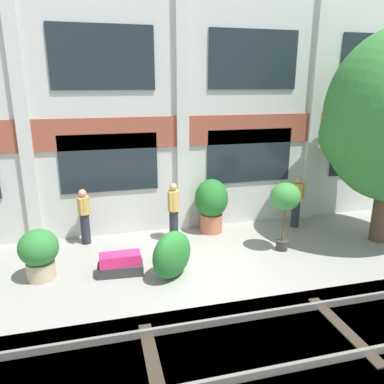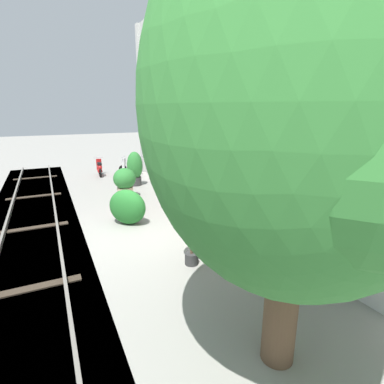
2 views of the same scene
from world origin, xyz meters
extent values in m
plane|color=gray|center=(0.00, 0.00, 0.00)|extent=(80.00, 80.00, 0.00)
cube|color=silver|center=(0.00, 3.18, 3.95)|extent=(17.53, 0.50, 7.90)
cube|color=#9E4C38|center=(0.00, 2.91, 3.10)|extent=(17.53, 0.06, 0.90)
cube|color=silver|center=(-4.38, 2.87, 3.95)|extent=(0.36, 0.16, 7.90)
cube|color=silver|center=(0.00, 2.87, 3.95)|extent=(0.36, 0.16, 7.90)
cube|color=silver|center=(4.38, 2.87, 3.95)|extent=(0.36, 0.16, 7.90)
cube|color=#1E282D|center=(-2.19, 2.90, 2.25)|extent=(2.80, 0.04, 1.70)
cube|color=#1E282D|center=(2.19, 2.90, 2.25)|extent=(2.80, 0.04, 1.70)
cube|color=#1E282D|center=(6.57, 2.90, 2.25)|extent=(2.80, 0.04, 1.70)
cube|color=#1E282D|center=(-2.19, 2.90, 5.15)|extent=(2.80, 0.04, 1.70)
cube|color=#1E282D|center=(2.19, 2.90, 5.15)|extent=(2.80, 0.04, 1.70)
cube|color=#1E282D|center=(6.57, 2.90, 5.15)|extent=(2.80, 0.04, 1.70)
cube|color=#5B5449|center=(0.00, -2.86, -0.14)|extent=(25.53, 2.80, 0.28)
cube|color=slate|center=(0.00, -3.58, 0.07)|extent=(25.53, 0.07, 0.15)
cube|color=slate|center=(0.00, -2.14, 0.07)|extent=(25.53, 0.07, 0.15)
cube|color=#382D23|center=(-1.86, -2.86, 0.01)|extent=(0.24, 2.10, 0.03)
cube|color=#382D23|center=(1.79, -2.86, 0.01)|extent=(0.24, 2.10, 0.03)
cylinder|color=brown|center=(5.38, 0.56, 1.16)|extent=(0.48, 0.48, 2.33)
sphere|color=#388438|center=(4.44, 0.76, 3.15)|extent=(2.08, 2.08, 2.08)
cube|color=#333333|center=(-2.16, 0.36, 0.13)|extent=(1.13, 0.55, 0.26)
cube|color=#DB2866|center=(-2.16, 0.36, 0.40)|extent=(0.99, 0.42, 0.28)
cylinder|color=#333333|center=(2.31, 0.64, 0.14)|extent=(0.32, 0.32, 0.28)
cylinder|color=brown|center=(2.31, 0.64, 0.85)|extent=(0.07, 0.07, 1.13)
ellipsoid|color=#388438|center=(2.31, 0.64, 1.56)|extent=(0.81, 0.81, 0.75)
cylinder|color=#B76647|center=(0.79, 2.42, 0.29)|extent=(0.69, 0.69, 0.58)
ellipsoid|color=#236B28|center=(0.79, 2.42, 1.09)|extent=(1.02, 1.02, 1.20)
cylinder|color=tan|center=(-4.00, 0.62, 0.22)|extent=(0.65, 0.65, 0.43)
ellipsoid|color=#2D7A33|center=(-4.00, 0.62, 0.80)|extent=(0.92, 0.92, 0.87)
cylinder|color=#282833|center=(-0.47, 2.08, 0.46)|extent=(0.26, 0.26, 0.92)
cylinder|color=tan|center=(-0.47, 2.08, 1.22)|extent=(0.34, 0.34, 0.60)
sphere|color=tan|center=(-0.47, 2.08, 1.63)|extent=(0.22, 0.22, 0.22)
cylinder|color=tan|center=(-0.60, 1.90, 1.25)|extent=(0.09, 0.09, 0.54)
cylinder|color=tan|center=(-0.35, 2.26, 1.25)|extent=(0.09, 0.09, 0.54)
cylinder|color=#282833|center=(-3.00, 2.46, 0.45)|extent=(0.26, 0.26, 0.91)
cylinder|color=tan|center=(-3.00, 2.46, 1.16)|extent=(0.34, 0.34, 0.50)
sphere|color=tan|center=(-3.00, 2.46, 1.52)|extent=(0.22, 0.22, 0.22)
cylinder|color=tan|center=(-3.06, 2.25, 1.18)|extent=(0.09, 0.09, 0.45)
cylinder|color=tan|center=(-2.93, 2.68, 1.18)|extent=(0.09, 0.09, 0.45)
cylinder|color=#282833|center=(3.54, 2.14, 0.44)|extent=(0.26, 0.26, 0.88)
cylinder|color=tan|center=(3.54, 2.14, 1.17)|extent=(0.34, 0.34, 0.58)
sphere|color=tan|center=(3.54, 2.14, 1.57)|extent=(0.22, 0.22, 0.22)
cylinder|color=tan|center=(3.33, 2.19, 1.20)|extent=(0.09, 0.09, 0.52)
cylinder|color=tan|center=(3.75, 2.09, 1.20)|extent=(0.09, 0.09, 0.52)
ellipsoid|color=#236B28|center=(-0.95, -0.05, 0.57)|extent=(1.38, 1.38, 1.13)
camera|label=1|loc=(-2.51, -8.03, 4.52)|focal=35.00mm
camera|label=2|loc=(8.10, -2.17, 3.57)|focal=28.00mm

